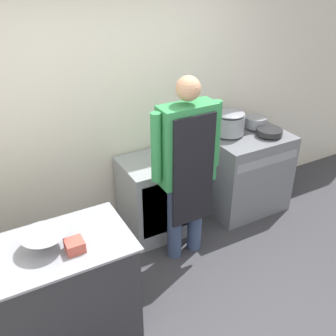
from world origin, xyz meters
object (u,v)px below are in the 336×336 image
fridge_unit (157,196)px  sauce_pot (256,122)px  stock_pot (229,122)px  person_cook (187,161)px  plastic_tub (75,246)px  stove (245,171)px  mixing_bowl (44,241)px  saute_pan (270,132)px

fridge_unit → sauce_pot: size_ratio=3.55×
fridge_unit → stock_pot: 1.11m
fridge_unit → person_cook: person_cook is taller
plastic_tub → stove: bearing=21.8°
person_cook → mixing_bowl: bearing=-164.3°
saute_pan → sauce_pot: (0.00, 0.23, 0.03)m
stove → fridge_unit: bearing=176.1°
fridge_unit → saute_pan: (1.28, -0.19, 0.54)m
sauce_pot → fridge_unit: bearing=-178.0°
stove → stock_pot: stock_pot is taller
mixing_bowl → stove: bearing=17.8°
saute_pan → sauce_pot: 0.24m
sauce_pot → person_cook: bearing=-157.4°
mixing_bowl → person_cook: bearing=15.7°
sauce_pot → stock_pot: bearing=-180.0°
fridge_unit → mixing_bowl: bearing=-146.9°
fridge_unit → person_cook: (0.07, -0.46, 0.62)m
stove → sauce_pot: sauce_pot is taller
stock_pot → sauce_pot: stock_pot is taller
mixing_bowl → stock_pot: size_ratio=0.95×
mixing_bowl → sauce_pot: (2.56, 0.88, 0.04)m
stock_pot → sauce_pot: bearing=0.0°
fridge_unit → stock_pot: stock_pot is taller
person_cook → mixing_bowl: person_cook is taller
fridge_unit → stock_pot: (0.91, 0.04, 0.64)m
saute_pan → sauce_pot: size_ratio=1.16×
fridge_unit → stove: bearing=-3.9°
stock_pot → sauce_pot: size_ratio=1.38×
mixing_bowl → sauce_pot: size_ratio=1.31×
stock_pot → sauce_pot: (0.37, 0.00, -0.07)m
stock_pot → saute_pan: stock_pot is taller
fridge_unit → stock_pot: bearing=2.8°
stove → saute_pan: bearing=-33.7°
plastic_tub → stock_pot: stock_pot is taller
plastic_tub → saute_pan: (2.39, 0.77, 0.03)m
fridge_unit → sauce_pot: 1.40m
mixing_bowl → sauce_pot: sauce_pot is taller
stove → plastic_tub: bearing=-158.2°
fridge_unit → saute_pan: bearing=-8.5°
plastic_tub → stock_pot: bearing=26.4°
fridge_unit → plastic_tub: size_ratio=6.85×
stove → fridge_unit: (-1.10, 0.07, -0.04)m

